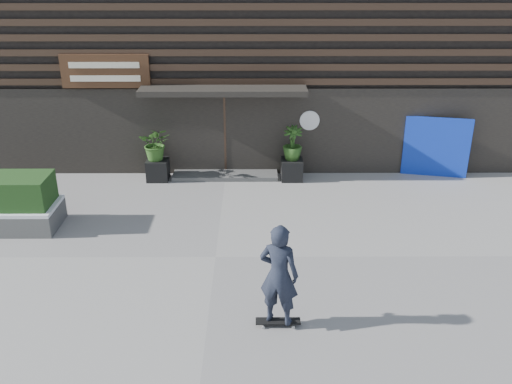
{
  "coord_description": "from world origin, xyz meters",
  "views": [
    {
      "loc": [
        0.81,
        -10.32,
        5.98
      ],
      "look_at": [
        0.87,
        0.94,
        1.1
      ],
      "focal_mm": 39.03,
      "sensor_mm": 36.0,
      "label": 1
    }
  ],
  "objects_px": {
    "skateboarder": "(279,275)",
    "planter_pot_right": "(292,169)",
    "blue_tarp": "(436,147)",
    "planter_pot_left": "(158,170)"
  },
  "relations": [
    {
      "from": "skateboarder",
      "to": "planter_pot_right",
      "type": "bearing_deg",
      "value": 84.38
    },
    {
      "from": "planter_pot_right",
      "to": "blue_tarp",
      "type": "height_order",
      "value": "blue_tarp"
    },
    {
      "from": "blue_tarp",
      "to": "planter_pot_right",
      "type": "bearing_deg",
      "value": -163.78
    },
    {
      "from": "planter_pot_left",
      "to": "skateboarder",
      "type": "relative_size",
      "value": 0.31
    },
    {
      "from": "planter_pot_left",
      "to": "skateboarder",
      "type": "bearing_deg",
      "value": -65.12
    },
    {
      "from": "planter_pot_left",
      "to": "blue_tarp",
      "type": "bearing_deg",
      "value": 2.17
    },
    {
      "from": "planter_pot_right",
      "to": "blue_tarp",
      "type": "relative_size",
      "value": 0.33
    },
    {
      "from": "planter_pot_right",
      "to": "skateboarder",
      "type": "bearing_deg",
      "value": -95.62
    },
    {
      "from": "planter_pot_left",
      "to": "planter_pot_right",
      "type": "height_order",
      "value": "same"
    },
    {
      "from": "planter_pot_left",
      "to": "planter_pot_right",
      "type": "bearing_deg",
      "value": 0.0
    }
  ]
}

